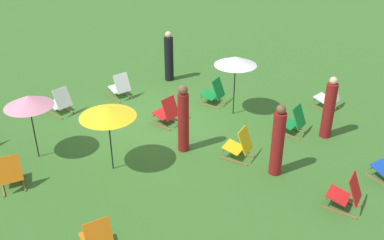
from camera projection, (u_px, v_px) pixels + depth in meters
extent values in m
plane|color=#386B28|center=(163.00, 121.00, 12.61)|extent=(40.00, 40.00, 0.00)
cube|color=olive|center=(379.00, 182.00, 10.01)|extent=(0.20, 0.75, 0.04)
cube|color=#1947B7|center=(384.00, 168.00, 10.07)|extent=(0.56, 0.53, 0.13)
cylinder|color=olive|center=(376.00, 166.00, 10.25)|extent=(0.44, 0.12, 0.03)
cube|color=olive|center=(215.00, 100.00, 13.79)|extent=(0.24, 0.74, 0.04)
cube|color=olive|center=(209.00, 106.00, 13.45)|extent=(0.24, 0.74, 0.04)
cube|color=#148C38|center=(209.00, 95.00, 13.55)|extent=(0.58, 0.55, 0.13)
cube|color=#148C38|center=(218.00, 89.00, 13.28)|extent=(0.53, 0.37, 0.57)
cylinder|color=olive|center=(204.00, 96.00, 13.67)|extent=(0.43, 0.14, 0.03)
cube|color=olive|center=(23.00, 182.00, 10.01)|extent=(0.25, 0.74, 0.04)
cube|color=olive|center=(2.00, 187.00, 9.83)|extent=(0.25, 0.74, 0.04)
cube|color=orange|center=(10.00, 173.00, 9.88)|extent=(0.58, 0.55, 0.13)
cube|color=orange|center=(9.00, 169.00, 9.51)|extent=(0.53, 0.38, 0.57)
cylinder|color=olive|center=(9.00, 171.00, 10.07)|extent=(0.43, 0.15, 0.03)
cube|color=olive|center=(240.00, 153.00, 11.10)|extent=(0.26, 0.74, 0.04)
cube|color=olive|center=(233.00, 161.00, 10.76)|extent=(0.26, 0.74, 0.04)
cube|color=yellow|center=(233.00, 147.00, 10.85)|extent=(0.59, 0.56, 0.13)
cube|color=yellow|center=(245.00, 140.00, 10.59)|extent=(0.53, 0.38, 0.57)
cylinder|color=olive|center=(226.00, 148.00, 10.97)|extent=(0.43, 0.16, 0.03)
cube|color=orange|center=(95.00, 238.00, 8.06)|extent=(0.57, 0.54, 0.13)
cube|color=orange|center=(99.00, 237.00, 7.70)|extent=(0.53, 0.36, 0.57)
cylinder|color=olive|center=(92.00, 234.00, 8.25)|extent=(0.43, 0.14, 0.03)
cube|color=olive|center=(126.00, 95.00, 14.16)|extent=(0.11, 0.76, 0.04)
cube|color=olive|center=(114.00, 98.00, 13.91)|extent=(0.11, 0.76, 0.04)
cube|color=white|center=(118.00, 88.00, 13.98)|extent=(0.52, 0.47, 0.13)
cube|color=white|center=(122.00, 83.00, 13.65)|extent=(0.50, 0.29, 0.57)
cylinder|color=olive|center=(115.00, 88.00, 14.15)|extent=(0.44, 0.07, 0.03)
cube|color=olive|center=(344.00, 201.00, 9.42)|extent=(0.23, 0.74, 0.04)
cube|color=olive|center=(338.00, 212.00, 9.08)|extent=(0.23, 0.74, 0.04)
cube|color=red|center=(338.00, 195.00, 9.18)|extent=(0.57, 0.54, 0.13)
cube|color=red|center=(355.00, 189.00, 8.91)|extent=(0.53, 0.36, 0.57)
cylinder|color=olive|center=(328.00, 195.00, 9.30)|extent=(0.43, 0.14, 0.03)
cube|color=olive|center=(171.00, 120.00, 12.64)|extent=(0.10, 0.76, 0.04)
cube|color=olive|center=(160.00, 126.00, 12.34)|extent=(0.10, 0.76, 0.04)
cube|color=red|center=(163.00, 114.00, 12.43)|extent=(0.52, 0.47, 0.13)
cube|color=red|center=(170.00, 108.00, 12.12)|extent=(0.50, 0.29, 0.57)
cylinder|color=olive|center=(158.00, 114.00, 12.58)|extent=(0.44, 0.07, 0.03)
cube|color=olive|center=(294.00, 129.00, 12.18)|extent=(0.16, 0.76, 0.04)
cube|color=olive|center=(286.00, 135.00, 11.87)|extent=(0.16, 0.76, 0.04)
cube|color=#148C38|center=(288.00, 123.00, 11.96)|extent=(0.54, 0.50, 0.13)
cube|color=#148C38|center=(299.00, 117.00, 11.67)|extent=(0.51, 0.32, 0.57)
cylinder|color=olive|center=(281.00, 123.00, 12.10)|extent=(0.44, 0.10, 0.03)
cube|color=olive|center=(329.00, 105.00, 13.52)|extent=(0.05, 0.76, 0.04)
cube|color=olive|center=(321.00, 109.00, 13.25)|extent=(0.05, 0.76, 0.04)
cube|color=white|center=(323.00, 98.00, 13.33)|extent=(0.49, 0.44, 0.13)
cube|color=white|center=(333.00, 93.00, 13.01)|extent=(0.48, 0.25, 0.57)
cylinder|color=olive|center=(317.00, 98.00, 13.49)|extent=(0.44, 0.03, 0.03)
cube|color=olive|center=(67.00, 110.00, 13.21)|extent=(0.11, 0.76, 0.04)
cube|color=olive|center=(55.00, 115.00, 12.91)|extent=(0.11, 0.76, 0.04)
cube|color=white|center=(58.00, 104.00, 13.00)|extent=(0.52, 0.48, 0.13)
cube|color=white|center=(62.00, 98.00, 12.70)|extent=(0.50, 0.29, 0.57)
cylinder|color=olive|center=(54.00, 104.00, 13.15)|extent=(0.44, 0.07, 0.03)
cylinder|color=black|center=(234.00, 86.00, 12.63)|extent=(0.03, 0.03, 1.74)
cone|color=white|center=(236.00, 61.00, 12.26)|extent=(1.20, 1.20, 0.24)
cylinder|color=black|center=(110.00, 139.00, 10.14)|extent=(0.03, 0.03, 1.61)
cone|color=yellow|center=(108.00, 112.00, 9.80)|extent=(1.29, 1.29, 0.23)
cylinder|color=black|center=(33.00, 128.00, 10.60)|extent=(0.03, 0.03, 1.64)
cone|color=pink|center=(28.00, 101.00, 10.26)|extent=(1.15, 1.15, 0.27)
cylinder|color=maroon|center=(329.00, 111.00, 11.51)|extent=(0.40, 0.40, 1.52)
sphere|color=beige|center=(334.00, 81.00, 11.11)|extent=(0.20, 0.20, 0.20)
cylinder|color=maroon|center=(183.00, 123.00, 10.90)|extent=(0.33, 0.33, 1.56)
sphere|color=brown|center=(183.00, 90.00, 10.48)|extent=(0.24, 0.24, 0.24)
cylinder|color=maroon|center=(277.00, 144.00, 9.99)|extent=(0.32, 0.32, 1.57)
sphere|color=brown|center=(281.00, 109.00, 9.58)|extent=(0.22, 0.22, 0.22)
cylinder|color=black|center=(169.00, 59.00, 14.94)|extent=(0.37, 0.37, 1.51)
sphere|color=beige|center=(168.00, 35.00, 14.54)|extent=(0.22, 0.22, 0.22)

